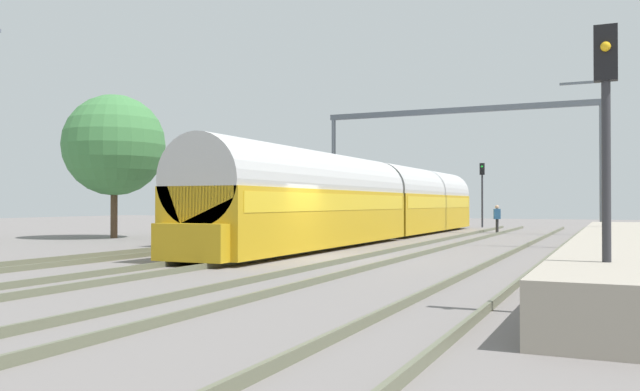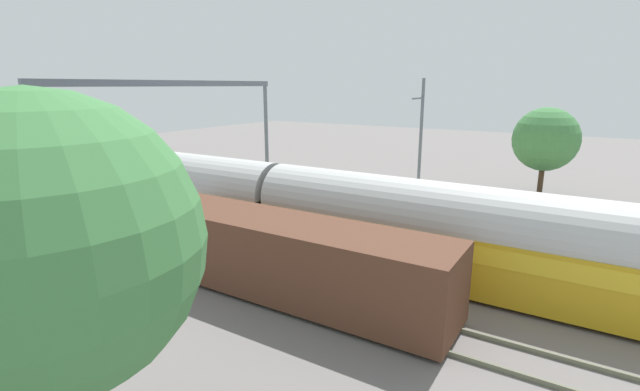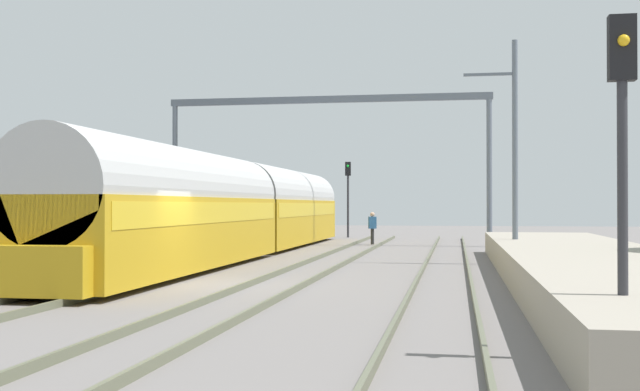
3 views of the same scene
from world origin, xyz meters
The scene contains 13 objects.
ground centered at (0.00, 0.00, 0.00)m, with size 120.00×120.00×0.00m, color slate.
track_far_west centered at (-6.39, 0.00, 0.08)m, with size 1.52×60.00×0.16m.
track_west centered at (-2.13, 0.00, 0.08)m, with size 1.51×60.00×0.16m.
track_east centered at (2.13, 0.00, 0.08)m, with size 1.51×60.00×0.16m.
track_far_east centered at (6.39, 0.00, 0.08)m, with size 1.52×60.00×0.16m.
passenger_train centered at (-2.13, 11.76, 1.97)m, with size 2.93×32.85×3.82m.
freight_car centered at (-6.39, 8.42, 1.47)m, with size 2.80×13.00×2.70m.
person_crossing centered at (2.30, 21.82, 1.03)m, with size 0.46×0.36×1.73m.
railway_signal_near centered at (8.95, -8.86, 3.04)m, with size 0.36×0.30×4.72m.
railway_signal_far centered at (-0.21, 30.54, 3.16)m, with size 0.36×0.30×4.92m.
catenary_gantry centered at (0.00, 20.71, 5.94)m, with size 17.17×0.28×7.86m.
catenary_pole_east_mid centered at (8.74, 8.60, 4.15)m, with size 1.90×0.20×8.00m.
tree_west_background centered at (-15.10, 6.81, 4.91)m, with size 5.34×5.34×7.59m.
Camera 1 is at (9.08, -20.40, 1.85)m, focal length 36.95 mm.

